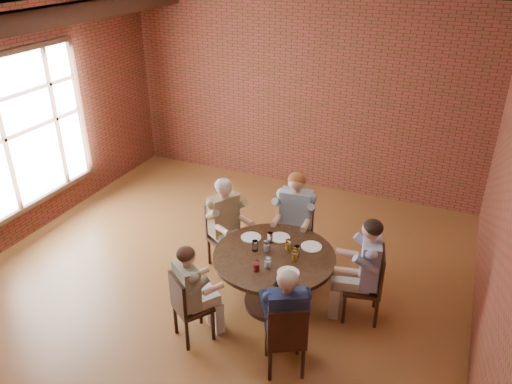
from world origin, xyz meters
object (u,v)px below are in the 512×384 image
at_px(diner_b, 294,220).
at_px(diner_c, 226,225).
at_px(chair_b, 296,228).
at_px(dining_table, 274,270).
at_px(diner_a, 364,270).
at_px(chair_a, 370,282).
at_px(diner_d, 192,293).
at_px(diner_e, 286,320).
at_px(chair_e, 286,337).
at_px(smartphone, 278,283).
at_px(chair_c, 223,232).
at_px(chair_d, 187,305).

relative_size(diner_b, diner_c, 1.03).
bearing_deg(chair_b, diner_c, -151.97).
xyz_separation_m(dining_table, diner_a, (1.05, 0.22, 0.15)).
bearing_deg(diner_b, dining_table, -90.00).
bearing_deg(chair_a, diner_c, -109.81).
bearing_deg(diner_a, chair_b, -138.13).
distance_m(diner_d, diner_e, 1.13).
bearing_deg(chair_b, chair_e, -78.09).
xyz_separation_m(dining_table, chair_e, (0.53, -1.01, -0.03)).
bearing_deg(diner_e, dining_table, -90.00).
bearing_deg(diner_e, diner_d, -29.18).
relative_size(chair_a, chair_e, 1.04).
bearing_deg(chair_b, smartphone, -82.91).
height_order(chair_b, diner_d, diner_d).
xyz_separation_m(diner_b, diner_c, (-0.83, -0.44, -0.02)).
xyz_separation_m(chair_a, chair_e, (-0.61, -1.25, -0.01)).
relative_size(chair_b, chair_c, 1.03).
distance_m(chair_d, diner_d, 0.15).
distance_m(diner_a, chair_e, 1.35).
xyz_separation_m(diner_b, smartphone, (0.33, -1.48, 0.06)).
relative_size(chair_b, smartphone, 7.82).
bearing_deg(chair_b, chair_c, -156.30).
bearing_deg(chair_b, chair_a, -38.43).
bearing_deg(diner_a, diner_e, -37.68).
xyz_separation_m(chair_d, diner_d, (0.04, 0.06, 0.14)).
height_order(diner_a, chair_d, diner_a).
relative_size(chair_b, diner_b, 0.70).
xyz_separation_m(diner_c, chair_d, (0.24, -1.49, -0.18)).
height_order(chair_a, diner_a, diner_a).
relative_size(dining_table, diner_d, 1.20).
relative_size(chair_c, diner_d, 0.76).
bearing_deg(chair_d, diner_c, -46.05).
relative_size(diner_a, diner_b, 0.98).
distance_m(chair_a, smartphone, 1.20).
xyz_separation_m(chair_c, chair_e, (1.52, -1.57, -0.01)).
xyz_separation_m(chair_e, diner_e, (-0.04, 0.07, 0.15)).
height_order(diner_b, chair_d, diner_b).
xyz_separation_m(chair_a, diner_d, (-1.77, -1.15, 0.11)).
xyz_separation_m(chair_d, smartphone, (0.92, 0.45, 0.27)).
height_order(chair_d, diner_e, diner_e).
distance_m(chair_a, diner_c, 2.08).
bearing_deg(diner_d, smartphone, -120.90).
xyz_separation_m(chair_c, chair_d, (0.31, -1.54, -0.02)).
height_order(diner_d, chair_e, diner_d).
relative_size(dining_table, chair_a, 1.58).
relative_size(diner_b, chair_e, 1.52).
height_order(dining_table, diner_c, diner_c).
height_order(chair_d, smartphone, chair_d).
height_order(chair_b, chair_d, chair_b).
bearing_deg(chair_e, chair_a, -143.79).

